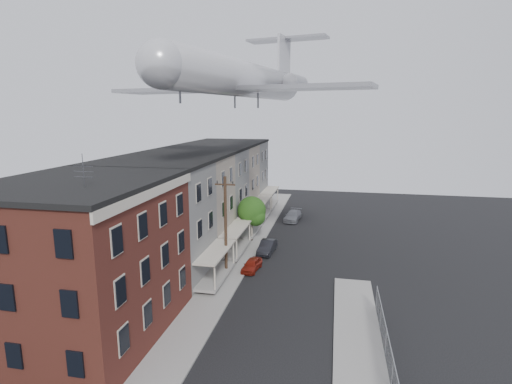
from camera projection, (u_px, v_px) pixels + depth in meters
sidewalk_left at (243, 252)px, 41.61m from camera, size 3.00×62.00×0.12m
sidewalk_right at (361, 374)px, 22.16m from camera, size 3.00×26.00×0.12m
curb_left at (256, 253)px, 41.33m from camera, size 0.15×62.00×0.14m
curb_right at (334, 371)px, 22.44m from camera, size 0.15×26.00×0.14m
corner_building at (83, 259)px, 25.54m from camera, size 10.31×12.30×12.15m
row_house_a at (150, 221)px, 34.67m from camera, size 11.98×7.00×10.30m
row_house_b at (181, 203)px, 41.40m from camera, size 11.98×7.00×10.30m
row_house_c at (203, 191)px, 48.13m from camera, size 11.98×7.00×10.30m
row_house_d at (220, 181)px, 54.86m from camera, size 11.98×7.00×10.30m
row_house_e at (233, 174)px, 61.59m from camera, size 11.98×7.00×10.30m
chainlink_fence at (392, 374)px, 20.73m from camera, size 0.06×18.06×1.90m
utility_pole at (226, 225)px, 34.96m from camera, size 1.80×0.26×9.00m
street_tree at (253, 212)px, 44.68m from camera, size 3.22×3.20×5.20m
car_near at (252, 265)px, 36.89m from camera, size 1.68×3.35×1.10m
car_mid at (267, 247)px, 41.56m from camera, size 1.65×4.04×1.30m
car_far at (293, 216)px, 54.07m from camera, size 2.32×4.71×1.32m
airplane at (244, 79)px, 38.59m from camera, size 25.54×29.18×8.39m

